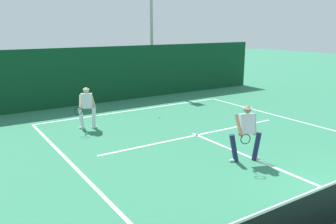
{
  "coord_description": "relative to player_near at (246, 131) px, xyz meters",
  "views": [
    {
      "loc": [
        -7.49,
        -3.42,
        3.87
      ],
      "look_at": [
        -1.17,
        6.29,
        1.0
      ],
      "focal_mm": 37.23,
      "sensor_mm": 36.0,
      "label": 1
    }
  ],
  "objects": [
    {
      "name": "tennis_ball",
      "position": [
        0.47,
        5.57,
        -0.89
      ],
      "size": [
        0.07,
        0.07,
        0.07
      ],
      "primitive_type": "sphere",
      "color": "#D1E033",
      "rests_on": "ground_plane"
    },
    {
      "name": "court_line_service",
      "position": [
        0.35,
        2.75,
        -0.92
      ],
      "size": [
        7.69,
        0.1,
        0.01
      ],
      "primitive_type": "cube",
      "color": "white",
      "rests_on": "ground_plane"
    },
    {
      "name": "player_near",
      "position": [
        0.0,
        0.0,
        0.0
      ],
      "size": [
        1.1,
        0.84,
        1.68
      ],
      "rotation": [
        0.0,
        0.0,
        2.78
      ],
      "color": "#1E234C",
      "rests_on": "ground_plane"
    },
    {
      "name": "court_line_baseline_far",
      "position": [
        0.35,
        7.44,
        -0.92
      ],
      "size": [
        9.43,
        0.1,
        0.01
      ],
      "primitive_type": "cube",
      "color": "white",
      "rests_on": "ground_plane"
    },
    {
      "name": "player_far",
      "position": [
        -2.68,
        5.74,
        -0.04
      ],
      "size": [
        0.99,
        0.85,
        1.61
      ],
      "rotation": [
        0.0,
        0.0,
        2.74
      ],
      "color": "silver",
      "rests_on": "ground_plane"
    },
    {
      "name": "light_pole",
      "position": [
        3.65,
        11.57,
        3.37
      ],
      "size": [
        0.55,
        0.44,
        6.93
      ],
      "color": "#9EA39E",
      "rests_on": "ground_plane"
    },
    {
      "name": "court_line_centre",
      "position": [
        0.35,
        -0.22,
        -0.92
      ],
      "size": [
        0.1,
        6.4,
        0.01
      ],
      "primitive_type": "cube",
      "color": "white",
      "rests_on": "ground_plane"
    },
    {
      "name": "back_fence_windscreen",
      "position": [
        0.35,
        9.89,
        0.51
      ],
      "size": [
        18.8,
        0.12,
        2.86
      ],
      "primitive_type": "cube",
      "color": "#0D3E22",
      "rests_on": "ground_plane"
    }
  ]
}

